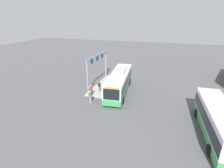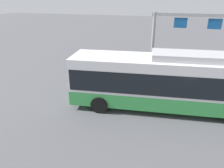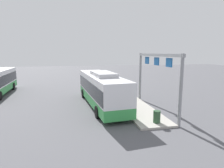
{
  "view_description": "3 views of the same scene",
  "coord_description": "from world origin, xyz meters",
  "px_view_note": "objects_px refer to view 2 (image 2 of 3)",
  "views": [
    {
      "loc": [
        24.94,
        7.01,
        11.26
      ],
      "look_at": [
        1.51,
        -0.69,
        1.79
      ],
      "focal_mm": 28.42,
      "sensor_mm": 36.0,
      "label": 1
    },
    {
      "loc": [
        0.05,
        11.9,
        6.36
      ],
      "look_at": [
        3.51,
        -0.07,
        1.16
      ],
      "focal_mm": 34.37,
      "sensor_mm": 36.0,
      "label": 2
    },
    {
      "loc": [
        -18.43,
        2.62,
        5.24
      ],
      "look_at": [
        2.08,
        -1.53,
        1.81
      ],
      "focal_mm": 30.52,
      "sensor_mm": 36.0,
      "label": 3
    }
  ],
  "objects_px": {
    "person_boarding": "(105,72)",
    "person_waiting_mid": "(153,74)",
    "person_waiting_near": "(132,70)",
    "bus_main": "(170,80)"
  },
  "relations": [
    {
      "from": "person_waiting_near",
      "to": "person_waiting_mid",
      "type": "bearing_deg",
      "value": 91.08
    },
    {
      "from": "person_boarding",
      "to": "person_waiting_mid",
      "type": "xyz_separation_m",
      "value": [
        -3.59,
        -0.1,
        0.16
      ]
    },
    {
      "from": "person_waiting_mid",
      "to": "bus_main",
      "type": "bearing_deg",
      "value": 31.72
    },
    {
      "from": "person_boarding",
      "to": "person_waiting_mid",
      "type": "relative_size",
      "value": 1.0
    },
    {
      "from": "person_boarding",
      "to": "person_waiting_near",
      "type": "distance_m",
      "value": 2.08
    },
    {
      "from": "person_boarding",
      "to": "bus_main",
      "type": "bearing_deg",
      "value": 59.51
    },
    {
      "from": "bus_main",
      "to": "person_waiting_mid",
      "type": "xyz_separation_m",
      "value": [
        1.26,
        -2.85,
        -0.76
      ]
    },
    {
      "from": "person_waiting_near",
      "to": "bus_main",
      "type": "bearing_deg",
      "value": 61.61
    },
    {
      "from": "person_waiting_near",
      "to": "person_waiting_mid",
      "type": "xyz_separation_m",
      "value": [
        -1.64,
        0.62,
        0.0
      ]
    },
    {
      "from": "bus_main",
      "to": "person_waiting_mid",
      "type": "distance_m",
      "value": 3.21
    }
  ]
}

